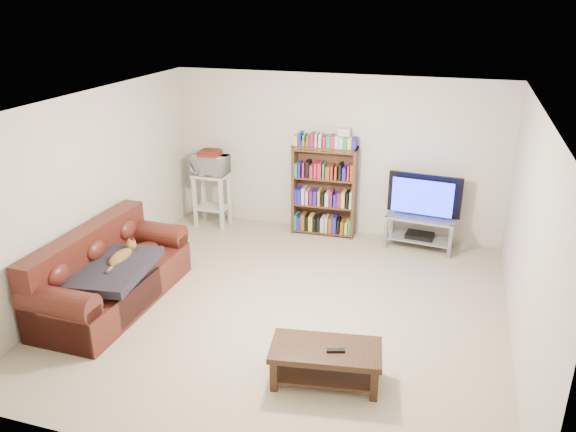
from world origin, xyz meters
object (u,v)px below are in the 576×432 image
(bookshelf, at_px, (324,189))
(coffee_table, at_px, (326,358))
(sofa, at_px, (108,278))
(tv_stand, at_px, (420,227))

(bookshelf, bearing_deg, coffee_table, -77.88)
(coffee_table, bearing_deg, sofa, 157.55)
(sofa, relative_size, tv_stand, 2.11)
(bookshelf, bearing_deg, sofa, -126.91)
(coffee_table, xyz_separation_m, bookshelf, (-0.87, 3.49, 0.45))
(tv_stand, bearing_deg, coffee_table, -93.88)
(sofa, distance_m, coffee_table, 2.91)
(coffee_table, xyz_separation_m, tv_stand, (0.59, 3.37, 0.07))
(sofa, bearing_deg, coffee_table, -12.99)
(sofa, distance_m, tv_stand, 4.34)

